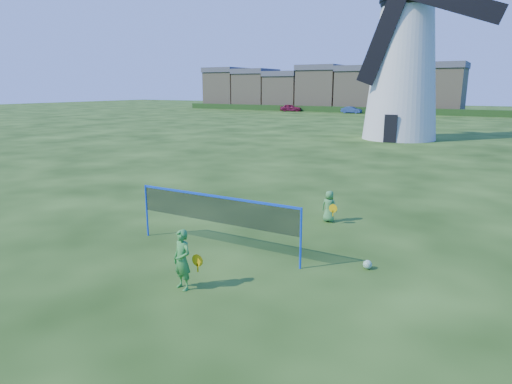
{
  "coord_description": "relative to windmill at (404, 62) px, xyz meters",
  "views": [
    {
      "loc": [
        6.24,
        -9.92,
        4.34
      ],
      "look_at": [
        0.2,
        0.5,
        1.5
      ],
      "focal_mm": 31.27,
      "sensor_mm": 36.0,
      "label": 1
    }
  ],
  "objects": [
    {
      "name": "car_left",
      "position": [
        -27.27,
        35.35,
        -5.72
      ],
      "size": [
        4.1,
        2.75,
        1.3
      ],
      "primitive_type": "imported",
      "rotation": [
        0.0,
        0.0,
        1.92
      ],
      "color": "maroon",
      "rests_on": "ground"
    },
    {
      "name": "car_right",
      "position": [
        -15.77,
        35.22,
        -5.81
      ],
      "size": [
        3.4,
        1.19,
        1.12
      ],
      "primitive_type": "imported",
      "rotation": [
        0.0,
        0.0,
        1.57
      ],
      "color": "navy",
      "rests_on": "ground"
    },
    {
      "name": "player_girl",
      "position": [
        2.66,
        -32.11,
        -5.69
      ],
      "size": [
        0.7,
        0.43,
        1.36
      ],
      "rotation": [
        0.0,
        0.0,
        -0.23
      ],
      "color": "#39903A",
      "rests_on": "ground"
    },
    {
      "name": "terraced_houses",
      "position": [
        -24.29,
        42.75,
        -2.28
      ],
      "size": [
        50.62,
        8.4,
        8.36
      ],
      "color": "#9C8D68",
      "rests_on": "ground"
    },
    {
      "name": "windmill",
      "position": [
        0.0,
        0.0,
        0.0
      ],
      "size": [
        14.52,
        6.06,
        18.95
      ],
      "color": "white",
      "rests_on": "ground"
    },
    {
      "name": "play_ball",
      "position": [
        5.86,
        -28.98,
        -6.26
      ],
      "size": [
        0.22,
        0.22,
        0.22
      ],
      "primitive_type": "sphere",
      "color": "green",
      "rests_on": "ground"
    },
    {
      "name": "hedge",
      "position": [
        -19.63,
        36.75,
        -5.87
      ],
      "size": [
        62.0,
        0.8,
        1.0
      ],
      "primitive_type": "cube",
      "color": "#193814",
      "rests_on": "ground"
    },
    {
      "name": "badminton_net",
      "position": [
        1.92,
        -29.78,
        -5.23
      ],
      "size": [
        5.05,
        0.05,
        1.55
      ],
      "color": "blue",
      "rests_on": "ground"
    },
    {
      "name": "player_boy",
      "position": [
        3.61,
        -25.73,
        -5.85
      ],
      "size": [
        0.62,
        0.4,
        1.04
      ],
      "rotation": [
        0.0,
        0.0,
        3.12
      ],
      "color": "#489447",
      "rests_on": "ground"
    },
    {
      "name": "ground",
      "position": [
        2.37,
        -29.25,
        -6.37
      ],
      "size": [
        220.0,
        220.0,
        0.0
      ],
      "primitive_type": "plane",
      "color": "black",
      "rests_on": "ground"
    }
  ]
}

